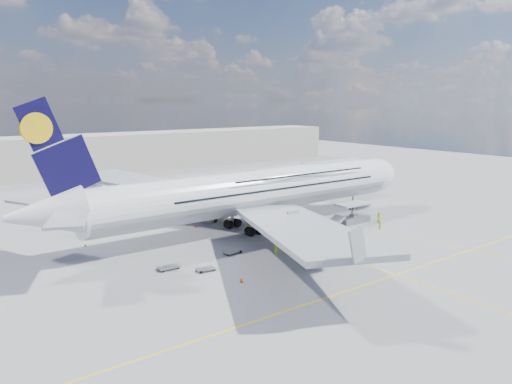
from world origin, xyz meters
TOP-DOWN VIEW (x-y plane):
  - ground at (0.00, 0.00)m, footprint 300.00×300.00m
  - taxi_line_main at (0.00, 0.00)m, footprint 0.25×220.00m
  - taxi_line_cross at (0.00, -20.00)m, footprint 120.00×0.25m
  - taxi_line_diag at (14.00, 10.00)m, footprint 14.16×99.06m
  - airliner at (0.26, 10.00)m, footprint 77.26×79.15m
  - jet_bridge at (29.81, 20.94)m, footprint 18.80×12.10m
  - cargo_loader at (16.82, 2.89)m, footprint 8.53×3.20m
  - terminal at (0.00, 95.00)m, footprint 180.00×16.00m
  - tree_line at (40.00, 140.00)m, footprint 160.00×6.00m
  - dolly_row_a at (-22.65, -0.20)m, footprint 2.90×1.69m
  - dolly_row_b at (-11.77, 0.48)m, footprint 2.95×1.94m
  - dolly_row_c at (-5.53, -10.02)m, footprint 2.82×1.67m
  - dolly_back at (-19.00, -3.75)m, footprint 2.77×1.81m
  - dolly_nose_far at (6.25, -4.94)m, footprint 2.84×1.90m
  - dolly_nose_near at (10.24, 3.57)m, footprint 3.49×2.49m
  - baggage_tug at (-4.04, -5.60)m, footprint 3.31×2.41m
  - catering_truck_inner at (-2.27, 20.30)m, footprint 7.43×5.25m
  - catering_truck_outer at (-15.13, 50.95)m, footprint 7.77×3.52m
  - service_van at (8.68, -5.25)m, footprint 2.06×4.30m
  - crew_nose at (24.31, 8.74)m, footprint 0.76×0.61m
  - crew_loader at (16.62, -3.97)m, footprint 0.92×0.82m
  - crew_wing at (-5.12, -2.15)m, footprint 0.64×1.12m
  - crew_van at (20.98, -0.14)m, footprint 1.07×1.14m
  - crew_tug at (-7.14, -4.14)m, footprint 1.11×0.81m
  - cone_nose at (27.44, 14.87)m, footprint 0.44×0.44m
  - cone_wing_left_inner at (-8.45, 16.89)m, footprint 0.41×0.41m
  - cone_wing_left_outer at (-14.15, 38.87)m, footprint 0.50×0.50m
  - cone_wing_right_inner at (-3.30, 0.25)m, footprint 0.41×0.41m
  - cone_wing_right_outer at (-17.66, -10.04)m, footprint 0.50×0.50m
  - cone_tail at (-27.95, 17.38)m, footprint 0.39×0.39m

SIDE VIEW (x-z plane):
  - ground at x=0.00m, z-range 0.00..0.00m
  - taxi_line_main at x=0.00m, z-range 0.00..0.01m
  - taxi_line_cross at x=0.00m, z-range 0.00..0.01m
  - taxi_line_diag at x=14.00m, z-range 0.00..0.01m
  - cone_tail at x=-27.95m, z-range -0.01..0.49m
  - cone_wing_left_inner at x=-8.45m, z-range -0.01..0.52m
  - cone_wing_right_inner at x=-3.30m, z-range -0.01..0.52m
  - cone_nose at x=27.44m, z-range -0.01..0.54m
  - dolly_back at x=-19.00m, z-range 0.10..0.48m
  - cone_wing_right_outer at x=-17.66m, z-range -0.01..0.62m
  - cone_wing_left_outer at x=-14.15m, z-range -0.01..0.63m
  - dolly_row_b at x=-11.77m, z-range 0.11..0.51m
  - dolly_row_a at x=-22.65m, z-range 0.11..0.52m
  - dolly_nose_near at x=10.24m, z-range 0.13..0.59m
  - service_van at x=8.68m, z-range 0.00..1.18m
  - crew_tug at x=-7.14m, z-range 0.00..1.54m
  - crew_loader at x=16.62m, z-range 0.00..1.58m
  - baggage_tug at x=-4.04m, z-range -0.11..1.77m
  - dolly_nose_far at x=6.25m, z-range 0.06..1.71m
  - crew_nose at x=24.31m, z-range 0.00..1.80m
  - crew_wing at x=-5.12m, z-range 0.00..1.80m
  - dolly_row_c at x=-5.53m, z-range 0.06..1.78m
  - crew_van at x=20.98m, z-range 0.00..1.95m
  - cargo_loader at x=16.82m, z-range -0.59..3.09m
  - catering_truck_inner at x=-2.27m, z-range -0.12..3.97m
  - catering_truck_outer at x=-15.13m, z-range -0.16..4.35m
  - tree_line at x=40.00m, z-range 0.00..8.00m
  - terminal at x=0.00m, z-range 0.00..12.00m
  - jet_bridge at x=29.81m, z-range 2.60..11.10m
  - airliner at x=0.26m, z-range -4.98..18.72m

